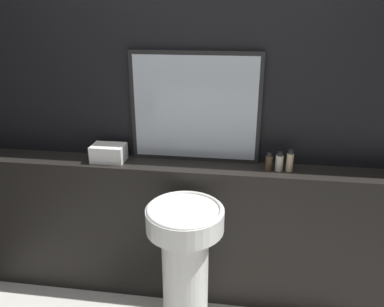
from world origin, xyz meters
TOP-DOWN VIEW (x-y plane):
  - wall_back at (0.00, 1.33)m, footprint 8.00×0.06m
  - vanity_counter at (0.00, 1.19)m, footprint 2.94×0.24m
  - pedestal_sink at (0.06, 0.79)m, footprint 0.44×0.44m
  - mirror at (0.05, 1.28)m, footprint 0.83×0.03m
  - towel_stack at (-0.51, 1.19)m, footprint 0.22×0.15m
  - shampoo_bottle at (0.52, 1.19)m, footprint 0.04×0.04m
  - conditioner_bottle at (0.59, 1.19)m, footprint 0.05×0.05m
  - lotion_bottle at (0.65, 1.19)m, footprint 0.04×0.04m

SIDE VIEW (x-z plane):
  - vanity_counter at x=0.00m, z-range 0.00..1.00m
  - pedestal_sink at x=0.06m, z-range 0.08..1.00m
  - shampoo_bottle at x=0.52m, z-range 0.99..1.11m
  - towel_stack at x=-0.51m, z-range 1.00..1.11m
  - conditioner_bottle at x=0.59m, z-range 0.99..1.11m
  - lotion_bottle at x=0.65m, z-range 0.99..1.13m
  - wall_back at x=0.00m, z-range 0.00..2.50m
  - mirror at x=0.05m, z-range 1.00..1.70m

